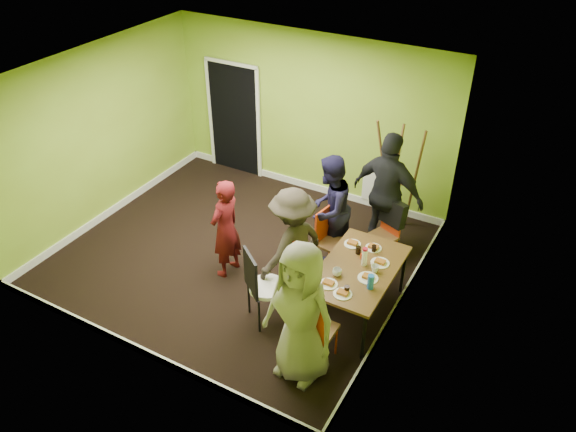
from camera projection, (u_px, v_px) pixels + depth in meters
name	position (u px, v px, depth m)	size (l,w,h in m)	color
ground	(240.00, 254.00, 8.48)	(5.00, 5.00, 0.00)	black
room_walls	(236.00, 197.00, 7.97)	(5.04, 4.54, 2.82)	#85A52A
dining_table	(358.00, 271.00, 7.06)	(0.90, 1.50, 0.75)	black
chair_left_far	(329.00, 236.00, 7.96)	(0.45, 0.45, 0.95)	red
chair_left_near	(306.00, 265.00, 7.34)	(0.50, 0.50, 1.04)	red
chair_back_end	(391.00, 219.00, 8.06)	(0.53, 0.57, 0.96)	red
chair_front_end	(314.00, 328.00, 6.41)	(0.42, 0.42, 1.00)	red
chair_bentwood	(262.00, 284.00, 7.00)	(0.59, 0.60, 1.09)	black
easel	(397.00, 180.00, 8.48)	(0.76, 0.71, 1.89)	brown
plate_near_left	(352.00, 244.00, 7.43)	(0.22, 0.22, 0.01)	white
plate_near_right	(328.00, 284.00, 6.76)	(0.23, 0.23, 0.01)	white
plate_far_back	(373.00, 248.00, 7.36)	(0.22, 0.22, 0.01)	white
plate_far_front	(343.00, 294.00, 6.61)	(0.23, 0.23, 0.01)	white
plate_wall_back	(380.00, 263.00, 7.10)	(0.24, 0.24, 0.01)	white
plate_wall_front	(368.00, 278.00, 6.85)	(0.25, 0.25, 0.01)	white
thermos	(364.00, 258.00, 7.01)	(0.07, 0.07, 0.23)	white
blue_bottle	(371.00, 282.00, 6.65)	(0.08, 0.08, 0.20)	blue
orange_bottle	(362.00, 256.00, 7.16)	(0.04, 0.04, 0.08)	red
glass_mid	(358.00, 250.00, 7.25)	(0.07, 0.07, 0.10)	black
glass_back	(374.00, 249.00, 7.27)	(0.06, 0.06, 0.10)	black
glass_front	(347.00, 289.00, 6.62)	(0.07, 0.07, 0.09)	black
cup_a	(337.00, 272.00, 6.88)	(0.12, 0.12, 0.09)	white
cup_b	(375.00, 269.00, 6.94)	(0.10, 0.10, 0.09)	white
person_standing	(226.00, 229.00, 7.74)	(0.55, 0.36, 1.50)	#550E12
person_left_far	(329.00, 209.00, 8.01)	(0.80, 0.63, 1.65)	#181535
person_left_near	(292.00, 245.00, 7.30)	(1.06, 0.61, 1.65)	#2D271E
person_back_end	(388.00, 194.00, 8.09)	(1.12, 0.47, 1.91)	black
person_front_end	(301.00, 314.00, 6.12)	(0.89, 0.58, 1.81)	gray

